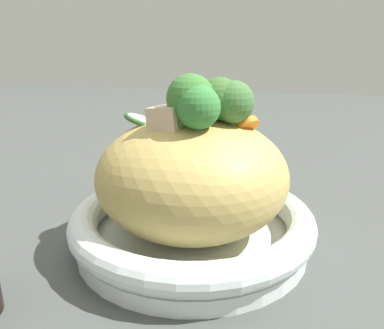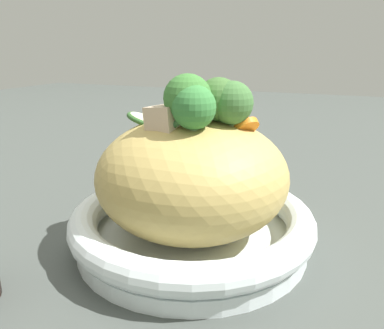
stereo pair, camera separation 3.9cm
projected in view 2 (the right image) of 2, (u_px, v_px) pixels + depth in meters
ground_plane at (192, 244)px, 0.42m from camera, size 3.00×3.00×0.00m
serving_bowl at (192, 224)px, 0.41m from camera, size 0.26×0.26×0.05m
noodle_heap at (192, 176)px, 0.40m from camera, size 0.20×0.20×0.13m
broccoli_florets at (208, 104)px, 0.36m from camera, size 0.15×0.09×0.07m
carrot_coins at (206, 119)px, 0.38m from camera, size 0.05×0.11×0.03m
zucchini_slices at (190, 119)px, 0.39m from camera, size 0.12×0.14×0.05m
chicken_chunks at (195, 117)px, 0.39m from camera, size 0.13×0.12×0.04m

